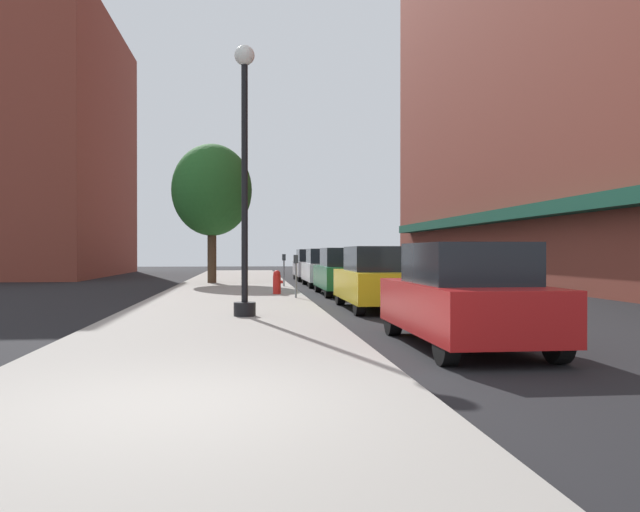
# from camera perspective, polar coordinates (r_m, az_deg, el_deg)

# --- Properties ---
(ground_plane) EXTENTS (90.00, 90.00, 0.00)m
(ground_plane) POSITION_cam_1_polar(r_m,az_deg,el_deg) (24.30, 1.74, -3.23)
(ground_plane) COLOR black
(sidewalk_slab) EXTENTS (4.80, 50.00, 0.12)m
(sidewalk_slab) POSITION_cam_1_polar(r_m,az_deg,el_deg) (25.06, -7.69, -2.98)
(sidewalk_slab) COLOR gray
(sidewalk_slab) RESTS_ON ground
(building_far_background) EXTENTS (6.80, 18.00, 16.36)m
(building_far_background) POSITION_cam_1_polar(r_m,az_deg,el_deg) (45.04, -21.45, 8.81)
(building_far_background) COLOR brown
(building_far_background) RESTS_ON ground
(lamppost) EXTENTS (0.48, 0.48, 5.90)m
(lamppost) POSITION_cam_1_polar(r_m,az_deg,el_deg) (14.37, -6.62, 7.09)
(lamppost) COLOR black
(lamppost) RESTS_ON sidewalk_slab
(fire_hydrant) EXTENTS (0.33, 0.26, 0.79)m
(fire_hydrant) POSITION_cam_1_polar(r_m,az_deg,el_deg) (21.68, -3.79, -2.28)
(fire_hydrant) COLOR red
(fire_hydrant) RESTS_ON sidewalk_slab
(parking_meter_near) EXTENTS (0.14, 0.09, 1.31)m
(parking_meter_near) POSITION_cam_1_polar(r_m,az_deg,el_deg) (19.87, -2.13, -1.28)
(parking_meter_near) COLOR slate
(parking_meter_near) RESTS_ON sidewalk_slab
(parking_meter_far) EXTENTS (0.14, 0.09, 1.31)m
(parking_meter_far) POSITION_cam_1_polar(r_m,az_deg,el_deg) (26.50, -3.18, -0.88)
(parking_meter_far) COLOR slate
(parking_meter_far) RESTS_ON sidewalk_slab
(tree_near) EXTENTS (3.61, 3.61, 6.29)m
(tree_near) POSITION_cam_1_polar(r_m,az_deg,el_deg) (30.01, -9.45, 5.69)
(tree_near) COLOR #422D1E
(tree_near) RESTS_ON sidewalk_slab
(car_red) EXTENTS (1.80, 4.30, 1.66)m
(car_red) POSITION_cam_1_polar(r_m,az_deg,el_deg) (10.56, 12.51, -3.50)
(car_red) COLOR black
(car_red) RESTS_ON ground
(car_yellow) EXTENTS (1.80, 4.30, 1.66)m
(car_yellow) POSITION_cam_1_polar(r_m,az_deg,el_deg) (17.14, 5.14, -2.02)
(car_yellow) COLOR black
(car_yellow) RESTS_ON ground
(car_green) EXTENTS (1.80, 4.30, 1.66)m
(car_green) POSITION_cam_1_polar(r_m,az_deg,el_deg) (23.00, 2.19, -1.41)
(car_green) COLOR black
(car_green) RESTS_ON ground
(car_white) EXTENTS (1.80, 4.30, 1.66)m
(car_white) POSITION_cam_1_polar(r_m,az_deg,el_deg) (28.66, 0.50, -1.06)
(car_white) COLOR black
(car_white) RESTS_ON ground
(car_silver) EXTENTS (1.80, 4.30, 1.66)m
(car_silver) POSITION_cam_1_polar(r_m,az_deg,el_deg) (34.62, -0.68, -0.82)
(car_silver) COLOR black
(car_silver) RESTS_ON ground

